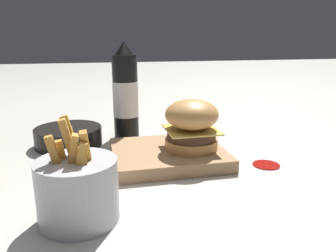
{
  "coord_description": "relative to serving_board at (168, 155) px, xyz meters",
  "views": [
    {
      "loc": [
        -0.18,
        -0.6,
        0.26
      ],
      "look_at": [
        -0.03,
        0.04,
        0.08
      ],
      "focal_mm": 35.0,
      "sensor_mm": 36.0,
      "label": 1
    }
  ],
  "objects": [
    {
      "name": "spoon",
      "position": [
        0.08,
        0.21,
        -0.01
      ],
      "size": [
        0.12,
        0.14,
        0.01
      ],
      "rotation": [
        0.0,
        0.0,
        3.99
      ],
      "color": "#B2B2B7",
      "rests_on": "ground_plane"
    },
    {
      "name": "ground_plane",
      "position": [
        0.03,
        -0.04,
        -0.01
      ],
      "size": [
        6.0,
        6.0,
        0.0
      ],
      "primitive_type": "plane",
      "color": "#B7B2A8"
    },
    {
      "name": "burger",
      "position": [
        0.05,
        -0.01,
        0.07
      ],
      "size": [
        0.11,
        0.11,
        0.11
      ],
      "color": "tan",
      "rests_on": "serving_board"
    },
    {
      "name": "ketchup_bottle",
      "position": [
        -0.07,
        0.19,
        0.1
      ],
      "size": [
        0.07,
        0.07,
        0.25
      ],
      "color": "black",
      "rests_on": "ground_plane"
    },
    {
      "name": "side_bowl",
      "position": [
        -0.21,
        0.16,
        0.01
      ],
      "size": [
        0.16,
        0.16,
        0.05
      ],
      "color": "black",
      "rests_on": "ground_plane"
    },
    {
      "name": "ketchup_puddle",
      "position": [
        0.19,
        -0.07,
        -0.01
      ],
      "size": [
        0.06,
        0.06,
        0.0
      ],
      "color": "#9E140F",
      "rests_on": "ground_plane"
    },
    {
      "name": "serving_board",
      "position": [
        0.0,
        0.0,
        0.0
      ],
      "size": [
        0.23,
        0.2,
        0.03
      ],
      "color": "#A37A51",
      "rests_on": "ground_plane"
    },
    {
      "name": "fries_basket",
      "position": [
        -0.18,
        -0.2,
        0.04
      ],
      "size": [
        0.11,
        0.11,
        0.15
      ],
      "color": "#B7B7BC",
      "rests_on": "ground_plane"
    }
  ]
}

